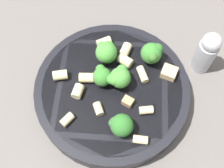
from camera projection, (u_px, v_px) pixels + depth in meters
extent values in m
plane|color=#5B5651|center=(112.00, 96.00, 0.52)|extent=(2.00, 2.00, 0.00)
cylinder|color=black|center=(112.00, 91.00, 0.50)|extent=(0.27, 0.27, 0.04)
cylinder|color=white|center=(112.00, 87.00, 0.49)|extent=(0.24, 0.24, 0.01)
torus|color=black|center=(112.00, 87.00, 0.49)|extent=(0.27, 0.27, 0.00)
cylinder|color=#93B766|center=(150.00, 59.00, 0.51)|extent=(0.01, 0.01, 0.01)
sphere|color=#387A2D|center=(151.00, 53.00, 0.49)|extent=(0.04, 0.04, 0.04)
sphere|color=#376829|center=(153.00, 57.00, 0.48)|extent=(0.02, 0.02, 0.02)
sphere|color=#2F6A2C|center=(157.00, 49.00, 0.49)|extent=(0.02, 0.02, 0.02)
cylinder|color=#9EC175|center=(121.00, 129.00, 0.45)|extent=(0.01, 0.01, 0.01)
sphere|color=#2D6B28|center=(122.00, 125.00, 0.43)|extent=(0.04, 0.04, 0.04)
sphere|color=#2A6029|center=(113.00, 123.00, 0.43)|extent=(0.02, 0.02, 0.02)
sphere|color=#2F5D2A|center=(115.00, 122.00, 0.43)|extent=(0.02, 0.02, 0.02)
cylinder|color=#93B766|center=(102.00, 81.00, 0.49)|extent=(0.01, 0.01, 0.01)
sphere|color=#387A2D|center=(102.00, 77.00, 0.47)|extent=(0.03, 0.03, 0.03)
sphere|color=#397C2A|center=(100.00, 69.00, 0.47)|extent=(0.02, 0.02, 0.02)
sphere|color=#376A29|center=(110.00, 77.00, 0.47)|extent=(0.01, 0.01, 0.01)
sphere|color=#386827|center=(100.00, 70.00, 0.47)|extent=(0.01, 0.01, 0.01)
cylinder|color=#93B766|center=(120.00, 83.00, 0.48)|extent=(0.01, 0.01, 0.01)
sphere|color=#478E38|center=(120.00, 78.00, 0.46)|extent=(0.04, 0.04, 0.04)
sphere|color=#478C34|center=(115.00, 80.00, 0.46)|extent=(0.02, 0.02, 0.02)
sphere|color=green|center=(113.00, 80.00, 0.46)|extent=(0.02, 0.02, 0.02)
sphere|color=#438638|center=(122.00, 70.00, 0.47)|extent=(0.02, 0.02, 0.02)
cylinder|color=#84AD60|center=(107.00, 58.00, 0.51)|extent=(0.01, 0.01, 0.01)
sphere|color=#478E38|center=(106.00, 53.00, 0.49)|extent=(0.04, 0.04, 0.04)
sphere|color=#3D8C3A|center=(102.00, 46.00, 0.49)|extent=(0.02, 0.02, 0.02)
sphere|color=#497936|center=(108.00, 46.00, 0.49)|extent=(0.02, 0.02, 0.02)
sphere|color=green|center=(110.00, 46.00, 0.49)|extent=(0.02, 0.02, 0.02)
cylinder|color=beige|center=(67.00, 119.00, 0.45)|extent=(0.02, 0.02, 0.01)
cylinder|color=beige|center=(127.00, 62.00, 0.50)|extent=(0.02, 0.03, 0.02)
cylinder|color=beige|center=(104.00, 42.00, 0.52)|extent=(0.03, 0.03, 0.02)
cylinder|color=beige|center=(143.00, 74.00, 0.49)|extent=(0.03, 0.03, 0.01)
cylinder|color=beige|center=(87.00, 78.00, 0.49)|extent=(0.03, 0.03, 0.02)
cylinder|color=beige|center=(146.00, 110.00, 0.46)|extent=(0.02, 0.03, 0.01)
cylinder|color=beige|center=(78.00, 91.00, 0.47)|extent=(0.03, 0.02, 0.02)
cylinder|color=beige|center=(125.00, 50.00, 0.51)|extent=(0.03, 0.02, 0.02)
cylinder|color=beige|center=(96.00, 108.00, 0.46)|extent=(0.02, 0.02, 0.01)
cylinder|color=beige|center=(140.00, 140.00, 0.44)|extent=(0.02, 0.03, 0.01)
cylinder|color=beige|center=(60.00, 75.00, 0.49)|extent=(0.03, 0.03, 0.02)
cube|color=tan|center=(128.00, 102.00, 0.47)|extent=(0.02, 0.02, 0.01)
cube|color=tan|center=(169.00, 72.00, 0.49)|extent=(0.03, 0.03, 0.01)
cylinder|color=#B2B2B7|center=(204.00, 56.00, 0.52)|extent=(0.04, 0.04, 0.07)
sphere|color=#B7B7BC|center=(212.00, 42.00, 0.48)|extent=(0.04, 0.04, 0.04)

